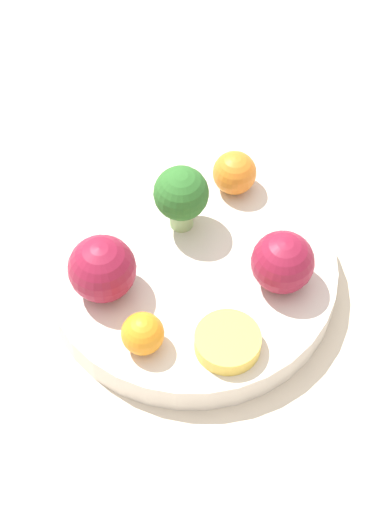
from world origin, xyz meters
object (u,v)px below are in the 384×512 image
Objects in this scene: broccoli at (181,195)px; apple_green at (102,269)px; apple_red at (283,262)px; small_cup at (228,342)px; bowl at (192,273)px; orange_front at (235,173)px; orange_back at (143,334)px.

broccoli is 0.10m from apple_green.
apple_red is 0.99× the size of small_cup.
bowl is 4.45× the size of apple_green.
apple_green is at bearing 149.22° from bowl.
apple_red is at bearing -64.37° from bowl.
apple_green is 0.12m from small_cup.
bowl is at bearing 58.35° from small_cup.
small_cup is at bearing -121.65° from bowl.
small_cup is at bearing -176.04° from apple_red.
apple_green reaches higher than bowl.
orange_front is 0.17m from small_cup.
bowl is 0.09m from apple_green.
small_cup is (0.04, -0.05, -0.01)m from orange_back.
bowl is 4.69× the size of small_cup.
apple_green reaches higher than small_cup.
apple_red is 0.08m from small_cup.
small_cup is (-0.14, -0.10, -0.01)m from orange_front.
broccoli is at bearing 171.28° from orange_front.
small_cup reaches higher than bowl.
broccoli reaches higher than bowl.
orange_back is (-0.09, -0.02, 0.03)m from bowl.
broccoli is 0.11m from apple_red.
broccoli reaches higher than apple_green.
apple_red is 0.94× the size of apple_green.
broccoli is at bearing 56.09° from small_cup.
broccoli reaches higher than orange_back.
apple_red is at bearing -21.54° from orange_back.
apple_green is 1.42× the size of orange_front.
orange_back reaches higher than small_cup.
broccoli is at bearing 93.21° from apple_red.
apple_red is (0.03, -0.07, 0.04)m from bowl.
apple_red is at bearing -121.31° from orange_front.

